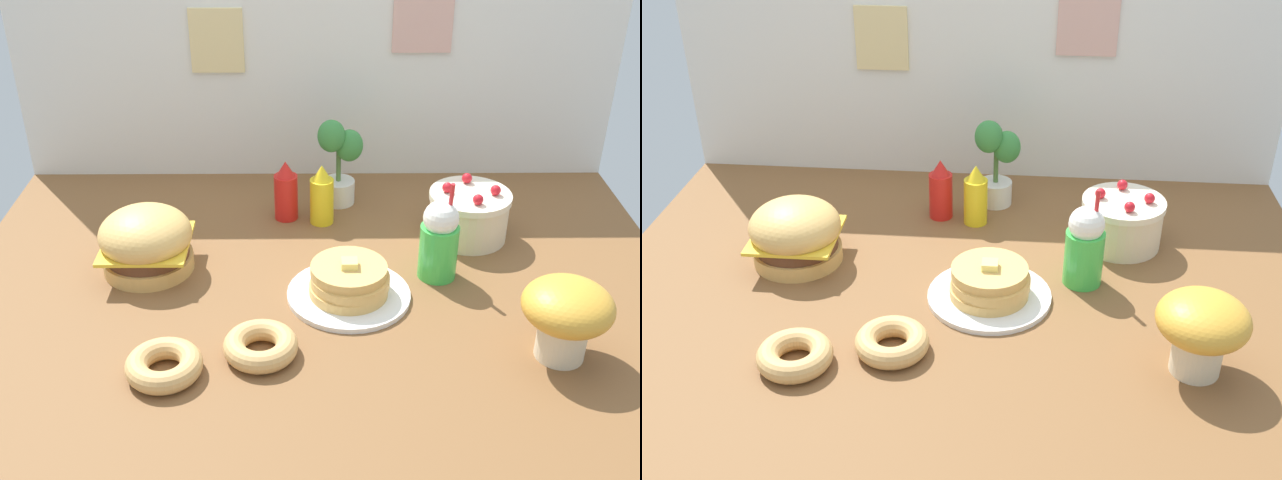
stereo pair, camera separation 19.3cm
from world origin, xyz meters
TOP-DOWN VIEW (x-y plane):
  - ground_plane at (0.00, 0.00)m, footprint 2.27×1.73m
  - back_wall at (0.00, 0.86)m, footprint 2.27×0.04m
  - burger at (-0.54, 0.14)m, footprint 0.29×0.29m
  - pancake_stack at (0.09, -0.02)m, footprint 0.38×0.38m
  - layer_cake at (0.51, 0.34)m, footprint 0.28×0.28m
  - ketchup_bottle at (-0.11, 0.48)m, footprint 0.08×0.08m
  - mustard_bottle at (0.01, 0.45)m, footprint 0.08×0.08m
  - cream_soda_cup at (0.38, 0.09)m, footprint 0.12×0.12m
  - donut_pink_glaze at (-0.41, -0.38)m, footprint 0.21×0.21m
  - donut_chocolate at (-0.16, -0.30)m, footprint 0.21×0.21m
  - potted_plant at (0.07, 0.60)m, footprint 0.16×0.12m
  - mushroom_stool at (0.66, -0.31)m, footprint 0.24×0.24m

SIDE VIEW (x-z plane):
  - ground_plane at x=0.00m, z-range -0.02..0.00m
  - donut_pink_glaze at x=-0.41m, z-range 0.00..0.06m
  - donut_chocolate at x=-0.16m, z-range 0.00..0.06m
  - pancake_stack at x=0.09m, z-range -0.02..0.11m
  - layer_cake at x=0.51m, z-range -0.02..0.19m
  - burger at x=-0.54m, z-range -0.01..0.21m
  - ketchup_bottle at x=-0.11m, z-range -0.01..0.21m
  - mustard_bottle at x=0.01m, z-range -0.01..0.21m
  - cream_soda_cup at x=0.38m, z-range -0.04..0.30m
  - mushroom_stool at x=0.66m, z-range 0.03..0.26m
  - potted_plant at x=0.07m, z-range 0.01..0.35m
  - back_wall at x=0.00m, z-range 0.00..0.86m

